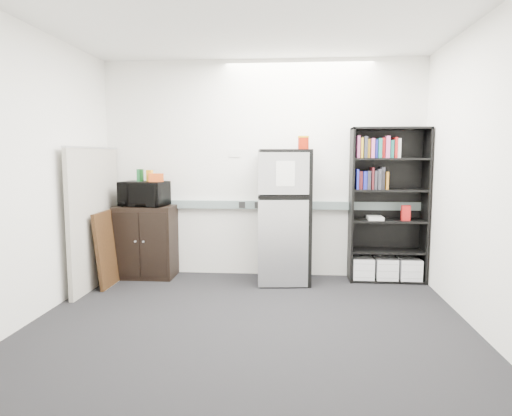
# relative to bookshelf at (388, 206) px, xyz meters

# --- Properties ---
(floor) EXTENTS (4.00, 4.00, 0.00)m
(floor) POSITION_rel_bookshelf_xyz_m (-1.53, -1.57, -0.91)
(floor) COLOR black
(floor) RESTS_ON ground
(wall_back) EXTENTS (4.00, 0.02, 2.70)m
(wall_back) POSITION_rel_bookshelf_xyz_m (-1.53, 0.18, 0.44)
(wall_back) COLOR white
(wall_back) RESTS_ON floor
(wall_right) EXTENTS (0.02, 3.50, 2.70)m
(wall_right) POSITION_rel_bookshelf_xyz_m (0.47, -1.57, 0.44)
(wall_right) COLOR white
(wall_right) RESTS_ON floor
(wall_left) EXTENTS (0.02, 3.50, 2.70)m
(wall_left) POSITION_rel_bookshelf_xyz_m (-3.53, -1.57, 0.44)
(wall_left) COLOR white
(wall_left) RESTS_ON floor
(ceiling) EXTENTS (4.00, 3.50, 0.02)m
(ceiling) POSITION_rel_bookshelf_xyz_m (-1.53, -1.57, 1.79)
(ceiling) COLOR white
(ceiling) RESTS_ON wall_back
(electrical_raceway) EXTENTS (3.92, 0.05, 0.10)m
(electrical_raceway) POSITION_rel_bookshelf_xyz_m (-1.53, 0.15, -0.01)
(electrical_raceway) COLOR gray
(electrical_raceway) RESTS_ON wall_back
(wall_note) EXTENTS (0.14, 0.00, 0.10)m
(wall_note) POSITION_rel_bookshelf_xyz_m (-1.88, 0.18, 0.64)
(wall_note) COLOR white
(wall_note) RESTS_ON wall_back
(bookshelf) EXTENTS (0.90, 0.34, 1.85)m
(bookshelf) POSITION_rel_bookshelf_xyz_m (0.00, 0.00, 0.00)
(bookshelf) COLOR black
(bookshelf) RESTS_ON floor
(cubicle_partition) EXTENTS (0.06, 1.30, 1.62)m
(cubicle_partition) POSITION_rel_bookshelf_xyz_m (-3.43, -0.49, -0.10)
(cubicle_partition) COLOR gray
(cubicle_partition) RESTS_ON floor
(cabinet) EXTENTS (0.72, 0.48, 0.90)m
(cabinet) POSITION_rel_bookshelf_xyz_m (-2.97, -0.06, -0.46)
(cabinet) COLOR black
(cabinet) RESTS_ON floor
(microwave) EXTENTS (0.60, 0.45, 0.30)m
(microwave) POSITION_rel_bookshelf_xyz_m (-2.97, -0.08, 0.14)
(microwave) COLOR black
(microwave) RESTS_ON cabinet
(snack_box_a) EXTENTS (0.07, 0.05, 0.15)m
(snack_box_a) POSITION_rel_bookshelf_xyz_m (-3.03, -0.05, 0.36)
(snack_box_a) COLOR #1B6031
(snack_box_a) RESTS_ON microwave
(snack_box_b) EXTENTS (0.07, 0.06, 0.15)m
(snack_box_b) POSITION_rel_bookshelf_xyz_m (-3.03, -0.05, 0.36)
(snack_box_b) COLOR #0D3C12
(snack_box_b) RESTS_ON microwave
(snack_box_c) EXTENTS (0.08, 0.06, 0.14)m
(snack_box_c) POSITION_rel_bookshelf_xyz_m (-2.91, -0.05, 0.36)
(snack_box_c) COLOR orange
(snack_box_c) RESTS_ON microwave
(snack_bag) EXTENTS (0.20, 0.14, 0.10)m
(snack_bag) POSITION_rel_bookshelf_xyz_m (-2.81, -0.10, 0.34)
(snack_bag) COLOR #D04A14
(snack_bag) RESTS_ON microwave
(refrigerator) EXTENTS (0.66, 0.68, 1.59)m
(refrigerator) POSITION_rel_bookshelf_xyz_m (-1.24, -0.14, -0.12)
(refrigerator) COLOR black
(refrigerator) RESTS_ON floor
(coffee_can) EXTENTS (0.13, 0.13, 0.18)m
(coffee_can) POSITION_rel_bookshelf_xyz_m (-1.02, -0.02, 0.77)
(coffee_can) COLOR #9D1A07
(coffee_can) RESTS_ON refrigerator
(framed_poster) EXTENTS (0.12, 0.68, 0.88)m
(framed_poster) POSITION_rel_bookshelf_xyz_m (-3.30, -0.42, -0.47)
(framed_poster) COLOR black
(framed_poster) RESTS_ON floor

